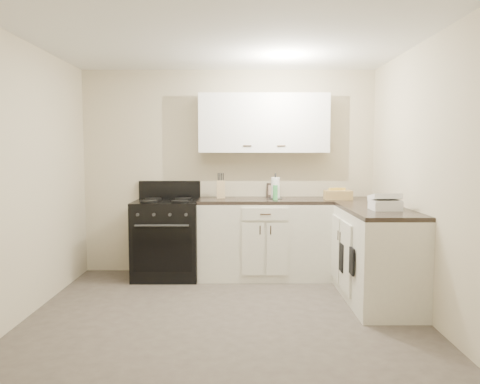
{
  "coord_description": "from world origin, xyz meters",
  "views": [
    {
      "loc": [
        0.12,
        -4.03,
        1.5
      ],
      "look_at": [
        0.14,
        0.85,
        1.08
      ],
      "focal_mm": 35.0,
      "sensor_mm": 36.0,
      "label": 1
    }
  ],
  "objects_px": {
    "knife_block": "(221,189)",
    "wicker_basket": "(338,195)",
    "stove": "(167,239)",
    "countertop_grill": "(385,205)",
    "paper_towel": "(275,188)"
  },
  "relations": [
    {
      "from": "knife_block",
      "to": "wicker_basket",
      "type": "height_order",
      "value": "knife_block"
    },
    {
      "from": "stove",
      "to": "countertop_grill",
      "type": "distance_m",
      "value": 2.55
    },
    {
      "from": "wicker_basket",
      "to": "stove",
      "type": "bearing_deg",
      "value": 179.31
    },
    {
      "from": "stove",
      "to": "wicker_basket",
      "type": "xyz_separation_m",
      "value": [
        2.03,
        -0.02,
        0.53
      ]
    },
    {
      "from": "wicker_basket",
      "to": "countertop_grill",
      "type": "relative_size",
      "value": 1.19
    },
    {
      "from": "knife_block",
      "to": "paper_towel",
      "type": "height_order",
      "value": "paper_towel"
    },
    {
      "from": "stove",
      "to": "paper_towel",
      "type": "distance_m",
      "value": 1.43
    },
    {
      "from": "paper_towel",
      "to": "countertop_grill",
      "type": "relative_size",
      "value": 0.96
    },
    {
      "from": "knife_block",
      "to": "countertop_grill",
      "type": "relative_size",
      "value": 0.81
    },
    {
      "from": "paper_towel",
      "to": "wicker_basket",
      "type": "xyz_separation_m",
      "value": [
        0.73,
        -0.06,
        -0.07
      ]
    },
    {
      "from": "wicker_basket",
      "to": "knife_block",
      "type": "bearing_deg",
      "value": 173.81
    },
    {
      "from": "paper_towel",
      "to": "countertop_grill",
      "type": "xyz_separation_m",
      "value": [
        0.97,
        -1.07,
        -0.08
      ]
    },
    {
      "from": "paper_towel",
      "to": "wicker_basket",
      "type": "distance_m",
      "value": 0.74
    },
    {
      "from": "knife_block",
      "to": "wicker_basket",
      "type": "relative_size",
      "value": 0.67
    },
    {
      "from": "stove",
      "to": "wicker_basket",
      "type": "relative_size",
      "value": 2.89
    }
  ]
}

